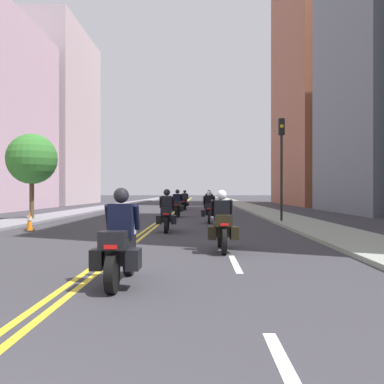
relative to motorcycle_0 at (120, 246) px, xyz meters
The scene contains 19 objects.
ground_plane 42.29m from the motorcycle_0, 91.01° to the left, with size 264.00×264.00×0.00m, color #353339.
sidewalk_left 42.96m from the motorcycle_0, 100.20° to the left, with size 2.44×144.00×0.12m, color gray.
sidewalk_right 42.72m from the motorcycle_0, 81.77° to the left, with size 2.44×144.00×0.12m, color gray.
centreline_yellow_inner 42.29m from the motorcycle_0, 91.18° to the left, with size 0.12×132.00×0.01m, color yellow.
centreline_yellow_outer 42.29m from the motorcycle_0, 90.85° to the left, with size 0.12×132.00×0.01m, color yellow.
lane_dashes_white 23.38m from the motorcycle_0, 84.92° to the left, with size 0.14×56.40×0.01m.
building_left_2 52.03m from the motorcycle_0, 109.28° to the left, with size 8.22×16.79×21.19m.
building_right_2 51.16m from the motorcycle_0, 71.10° to the left, with size 9.15×20.69×31.66m.
motorcycle_0 is the anchor object (origin of this frame).
motorcycle_1 4.67m from the motorcycle_0, 66.18° to the left, with size 0.77×2.23×1.59m.
motorcycle_2 9.92m from the motorcycle_0, 89.77° to the left, with size 0.77×2.16×1.64m.
motorcycle_3 14.88m from the motorcycle_0, 83.21° to the left, with size 0.77×2.19×1.59m.
motorcycle_4 20.05m from the motorcycle_0, 90.18° to the left, with size 0.78×2.15×1.67m.
motorcycle_5 25.16m from the motorcycle_0, 85.53° to the left, with size 0.76×2.12×1.65m.
motorcycle_6 30.17m from the motorcycle_0, 89.94° to the left, with size 0.78×2.22×1.66m.
traffic_cone_0 11.41m from the motorcycle_0, 117.74° to the left, with size 0.31×0.31×0.73m.
traffic_cone_1 12.13m from the motorcycle_0, 117.36° to the left, with size 0.31×0.31×0.79m.
traffic_light_near 15.97m from the motorcycle_0, 70.32° to the left, with size 0.28×0.38×5.11m.
street_tree_0 18.34m from the motorcycle_0, 114.80° to the left, with size 2.67×2.67×4.61m.
Camera 1 is at (2.07, -1.76, 1.55)m, focal length 42.62 mm.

